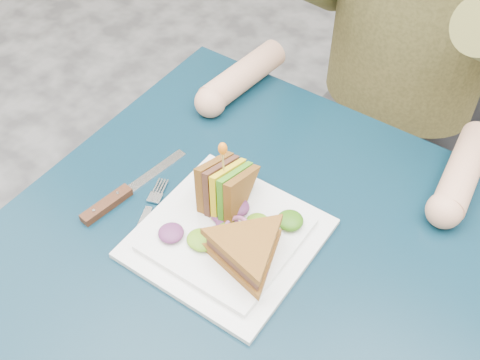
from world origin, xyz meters
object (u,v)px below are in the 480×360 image
Objects in this scene: plate at (227,237)px; fork at (144,221)px; knife at (116,198)px; chair at (408,98)px; sandwich_flat at (247,250)px; table at (248,271)px; sandwich_upright at (224,190)px.

plate is 1.50× the size of fork.
knife reaches higher than fork.
chair is 0.78m from sandwich_flat.
chair reaches higher than table.
chair is (0.00, 0.70, -0.11)m from table.
sandwich_upright is 0.19m from knife.
fork is at bearing -102.02° from chair.
fork is (-0.16, -0.06, 0.08)m from table.
knife is at bearing -169.17° from plate.
table is 0.19m from fork.
chair is 5.35× the size of fork.
fork is (-0.19, -0.02, -0.04)m from sandwich_flat.
knife is (-0.23, -0.75, 0.20)m from chair.
knife is (-0.07, 0.01, 0.00)m from fork.
chair reaches higher than plate.
fork is at bearing -160.46° from plate.
knife reaches higher than table.
chair reaches higher than sandwich_upright.
table is at bearing -23.40° from sandwich_upright.
sandwich_upright reaches higher than table.
plate is 1.17× the size of knife.
table is 0.25m from knife.
sandwich_flat is 0.12m from sandwich_upright.
knife is at bearing -106.95° from chair.
fork is 0.78× the size of knife.
plate is at bearing 155.56° from sandwich_flat.
fork is at bearing -7.42° from knife.
fork is at bearing -173.31° from sandwich_flat.
sandwich_flat is (0.02, -0.04, 0.12)m from table.
plate is (-0.03, -0.72, 0.20)m from chair.
sandwich_flat is at bearing -37.15° from sandwich_upright.
plate reaches higher than knife.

